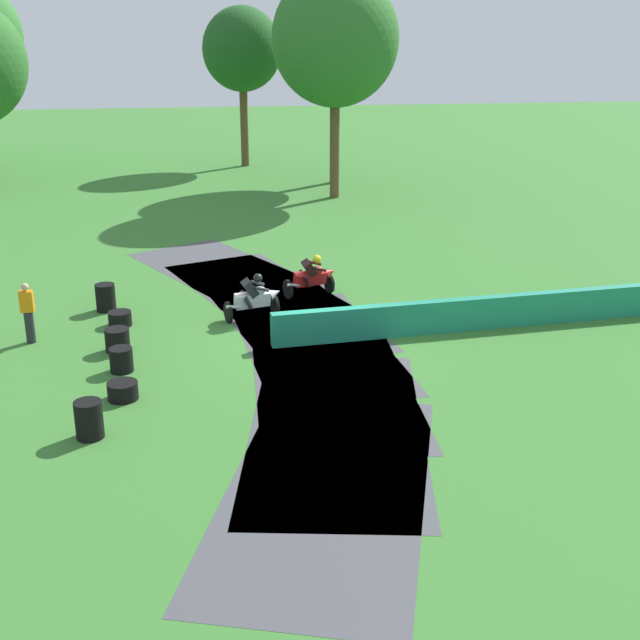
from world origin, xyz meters
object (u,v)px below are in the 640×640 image
Objects in this scene: tire_stack_far at (117,340)px; tire_stack_extra_b at (106,297)px; tire_stack_extra_a at (120,319)px; track_marshal at (28,313)px; tire_stack_near at (89,420)px; motorcycle_lead_white at (255,297)px; motorcycle_chase_red at (312,276)px; tire_stack_mid_a at (123,391)px; tire_stack_mid_b at (121,360)px.

tire_stack_far is 0.78× the size of tire_stack_extra_b.
track_marshal is at bearing -155.44° from tire_stack_extra_a.
tire_stack_near is at bearing -68.59° from track_marshal.
tire_stack_near is 6.65m from tire_stack_extra_a.
tire_stack_extra_b is at bearing 163.02° from motorcycle_lead_white.
tire_stack_far is at bearing -78.97° from tire_stack_extra_b.
tire_stack_extra_a is at bearing -179.66° from motorcycle_lead_white.
tire_stack_extra_b is at bearing -174.70° from motorcycle_chase_red.
motorcycle_chase_red is 2.17× the size of tire_stack_near.
motorcycle_lead_white reaches higher than tire_stack_near.
tire_stack_mid_a is at bearing -123.63° from motorcycle_lead_white.
tire_stack_extra_a is (-5.61, -1.89, -0.44)m from motorcycle_chase_red.
track_marshal reaches higher than tire_stack_mid_b.
tire_stack_extra_a is (-0.12, 1.92, -0.10)m from tire_stack_far.
motorcycle_lead_white reaches higher than tire_stack_mid_b.
tire_stack_mid_a is 6.28m from tire_stack_extra_b.
tire_stack_mid_b is 3.44m from track_marshal.
motorcycle_chase_red is at bearing 5.30° from tire_stack_extra_b.
tire_stack_near is 1.00× the size of tire_stack_extra_b.
tire_stack_extra_b is (-0.52, 7.97, 0.00)m from tire_stack_near.
tire_stack_mid_a is 1.61m from tire_stack_mid_b.
motorcycle_lead_white is 2.67× the size of tire_stack_extra_a.
tire_stack_mid_a is (0.50, 1.78, -0.20)m from tire_stack_near.
motorcycle_chase_red reaches higher than tire_stack_mid_b.
tire_stack_mid_a is 2.97m from tire_stack_far.
tire_stack_mid_b is at bearing -136.06° from motorcycle_lead_white.
track_marshal reaches higher than tire_stack_extra_a.
tire_stack_near is (-3.75, -6.67, -0.25)m from motorcycle_lead_white.
motorcycle_chase_red is at bearing 18.65° from tire_stack_extra_a.
tire_stack_near is 1.86m from tire_stack_mid_a.
tire_stack_mid_a is (-3.25, -4.89, -0.45)m from motorcycle_lead_white.
tire_stack_mid_b is at bearing -135.61° from motorcycle_chase_red.
tire_stack_near is 7.99m from tire_stack_extra_b.
motorcycle_chase_red is 2.70× the size of tire_stack_extra_a.
tire_stack_mid_b is (-3.42, -3.29, -0.35)m from motorcycle_lead_white.
track_marshal reaches higher than tire_stack_extra_b.
tire_stack_extra_a is at bearing 24.56° from track_marshal.
tire_stack_far reaches higher than tire_stack_extra_a.
tire_stack_far is at bearing 88.59° from tire_stack_near.
tire_stack_mid_b is 1.37m from tire_stack_far.
track_marshal is at bearing 158.62° from tire_stack_far.
motorcycle_chase_red is at bearing 34.77° from tire_stack_far.
tire_stack_mid_b is at bearing 84.33° from tire_stack_near.
track_marshal reaches higher than tire_stack_near.
motorcycle_lead_white is 5.89m from tire_stack_mid_a.
tire_stack_mid_a is 0.42× the size of track_marshal.
track_marshal is (-2.21, 5.64, 0.42)m from tire_stack_near.
motorcycle_lead_white is 4.47m from tire_stack_extra_b.
tire_stack_extra_b is at bearing 93.70° from tire_stack_near.
track_marshal reaches higher than motorcycle_lead_white.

